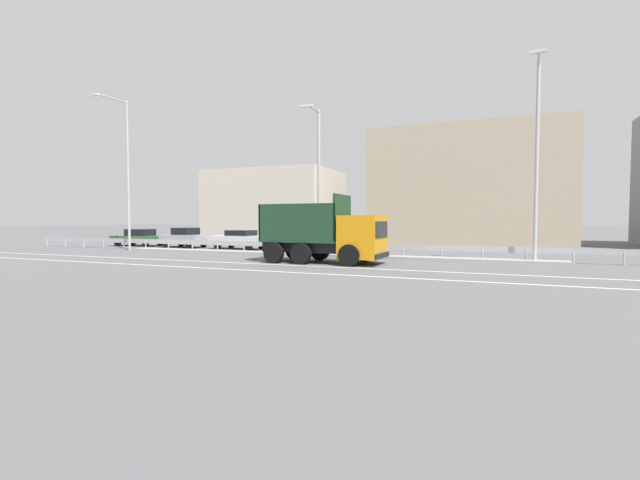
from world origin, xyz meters
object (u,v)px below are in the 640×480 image
median_road_sign (285,237)px  street_lamp_2 (537,153)px  dump_truck (336,238)px  parked_car_0 (139,237)px  church_tower (472,198)px  street_lamp_0 (126,168)px  parked_car_3 (317,241)px  street_lamp_1 (318,176)px  parked_car_1 (185,238)px  parked_car_2 (240,239)px

median_road_sign → street_lamp_2: street_lamp_2 is taller
dump_truck → parked_car_0: 21.95m
dump_truck → median_road_sign: dump_truck is taller
street_lamp_2 → church_tower: church_tower is taller
street_lamp_0 → parked_car_3: 14.71m
dump_truck → street_lamp_2: 10.73m
street_lamp_0 → street_lamp_1: 14.87m
dump_truck → street_lamp_2: bearing=111.1°
parked_car_0 → parked_car_1: size_ratio=1.18×
median_road_sign → street_lamp_0: (-12.57, -0.28, 4.78)m
parked_car_3 → church_tower: church_tower is taller
parked_car_0 → parked_car_3: bearing=-92.9°
median_road_sign → parked_car_1: median_road_sign is taller
street_lamp_1 → parked_car_2: 9.97m
street_lamp_0 → church_tower: church_tower is taller
median_road_sign → church_tower: church_tower is taller
dump_truck → parked_car_2: (-10.43, 7.39, -0.52)m
street_lamp_1 → parked_car_0: bearing=166.5°
parked_car_3 → church_tower: bearing=-19.2°
dump_truck → church_tower: size_ratio=0.59×
dump_truck → parked_car_1: bearing=-114.2°
median_road_sign → parked_car_3: bearing=85.7°
street_lamp_1 → street_lamp_2: bearing=0.5°
street_lamp_2 → parked_car_2: (-19.70, 4.04, -4.74)m
parked_car_1 → church_tower: size_ratio=0.37×
street_lamp_2 → parked_car_2: 20.66m
street_lamp_1 → parked_car_2: bearing=152.9°
parked_car_3 → church_tower: 28.86m
median_road_sign → street_lamp_1: 4.31m
parked_car_1 → parked_car_2: size_ratio=0.85×
street_lamp_2 → parked_car_3: 15.01m
street_lamp_0 → parked_car_3: (12.91, 4.73, -5.23)m
median_road_sign → parked_car_0: 16.57m
street_lamp_0 → parked_car_2: (6.72, 4.33, -5.19)m
median_road_sign → church_tower: 33.10m
street_lamp_1 → church_tower: size_ratio=0.80×
street_lamp_1 → parked_car_1: bearing=162.6°
street_lamp_1 → street_lamp_2: size_ratio=0.88×
street_lamp_2 → parked_car_1: street_lamp_2 is taller
median_road_sign → parked_car_2: size_ratio=0.47×
median_road_sign → parked_car_3: size_ratio=0.46×
dump_truck → parked_car_0: dump_truck is taller
church_tower → parked_car_3: bearing=-108.7°
dump_truck → street_lamp_0: street_lamp_0 is taller
church_tower → parked_car_2: bearing=-119.2°
parked_car_2 → street_lamp_0: bearing=126.7°
street_lamp_1 → parked_car_0: 19.22m
median_road_sign → parked_car_2: 7.13m
parked_car_3 → parked_car_1: bearing=91.4°
street_lamp_0 → street_lamp_2: street_lamp_0 is taller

